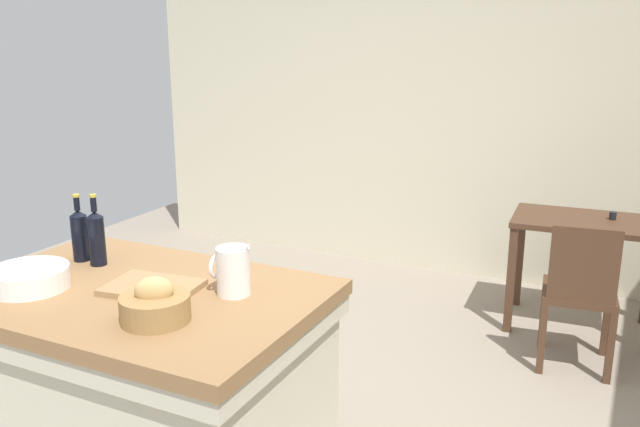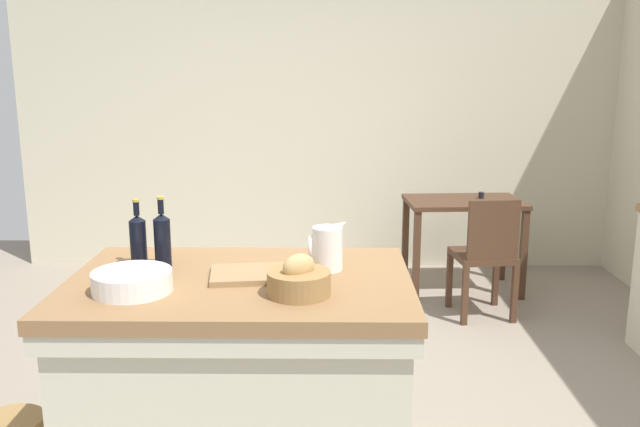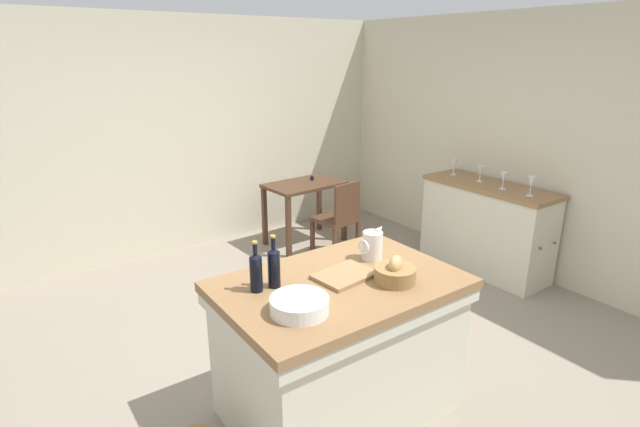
% 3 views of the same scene
% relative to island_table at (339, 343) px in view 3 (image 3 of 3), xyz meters
% --- Properties ---
extents(ground_plane, '(6.76, 6.76, 0.00)m').
position_rel_island_table_xyz_m(ground_plane, '(0.31, 0.69, -0.50)').
color(ground_plane, gray).
extents(wall_back, '(5.32, 0.12, 2.60)m').
position_rel_island_table_xyz_m(wall_back, '(0.31, 3.29, 0.80)').
color(wall_back, beige).
rests_on(wall_back, ground).
extents(wall_right, '(0.12, 5.20, 2.60)m').
position_rel_island_table_xyz_m(wall_right, '(2.91, 0.69, 0.80)').
color(wall_right, beige).
rests_on(wall_right, ground).
extents(island_table, '(1.42, 0.96, 0.92)m').
position_rel_island_table_xyz_m(island_table, '(0.00, 0.00, 0.00)').
color(island_table, olive).
rests_on(island_table, ground).
extents(side_cabinet, '(0.52, 1.38, 0.93)m').
position_rel_island_table_xyz_m(side_cabinet, '(2.57, 0.84, -0.03)').
color(side_cabinet, olive).
rests_on(side_cabinet, ground).
extents(writing_desk, '(0.93, 0.62, 0.79)m').
position_rel_island_table_xyz_m(writing_desk, '(1.44, 2.56, 0.13)').
color(writing_desk, '#472D1E').
rests_on(writing_desk, ground).
extents(wooden_chair, '(0.45, 0.45, 0.89)m').
position_rel_island_table_xyz_m(wooden_chair, '(1.49, 1.94, -0.02)').
color(wooden_chair, '#472D1E').
rests_on(wooden_chair, ground).
extents(pitcher, '(0.17, 0.13, 0.23)m').
position_rel_island_table_xyz_m(pitcher, '(0.36, 0.13, 0.52)').
color(pitcher, white).
rests_on(pitcher, island_table).
extents(wash_bowl, '(0.31, 0.31, 0.08)m').
position_rel_island_table_xyz_m(wash_bowl, '(-0.40, -0.17, 0.47)').
color(wash_bowl, white).
rests_on(wash_bowl, island_table).
extents(bread_basket, '(0.25, 0.25, 0.16)m').
position_rel_island_table_xyz_m(bread_basket, '(0.25, -0.20, 0.48)').
color(bread_basket, olive).
rests_on(bread_basket, island_table).
extents(cutting_board, '(0.38, 0.30, 0.02)m').
position_rel_island_table_xyz_m(cutting_board, '(0.06, 0.02, 0.44)').
color(cutting_board, '#99754C').
rests_on(cutting_board, island_table).
extents(wine_bottle_dark, '(0.07, 0.07, 0.31)m').
position_rel_island_table_xyz_m(wine_bottle_dark, '(-0.35, 0.16, 0.55)').
color(wine_bottle_dark, black).
rests_on(wine_bottle_dark, island_table).
extents(wine_bottle_amber, '(0.07, 0.07, 0.30)m').
position_rel_island_table_xyz_m(wine_bottle_amber, '(-0.46, 0.17, 0.55)').
color(wine_bottle_amber, black).
rests_on(wine_bottle_amber, island_table).
extents(wine_glass_far_left, '(0.07, 0.07, 0.19)m').
position_rel_island_table_xyz_m(wine_glass_far_left, '(2.51, 0.37, 0.56)').
color(wine_glass_far_left, white).
rests_on(wine_glass_far_left, side_cabinet).
extents(wine_glass_left, '(0.07, 0.07, 0.17)m').
position_rel_island_table_xyz_m(wine_glass_left, '(2.51, 0.66, 0.55)').
color(wine_glass_left, white).
rests_on(wine_glass_left, side_cabinet).
extents(wine_glass_middle, '(0.07, 0.07, 0.16)m').
position_rel_island_table_xyz_m(wine_glass_middle, '(2.57, 0.98, 0.55)').
color(wine_glass_middle, white).
rests_on(wine_glass_middle, side_cabinet).
extents(wine_glass_right, '(0.07, 0.07, 0.18)m').
position_rel_island_table_xyz_m(wine_glass_right, '(2.58, 1.33, 0.56)').
color(wine_glass_right, white).
rests_on(wine_glass_right, side_cabinet).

